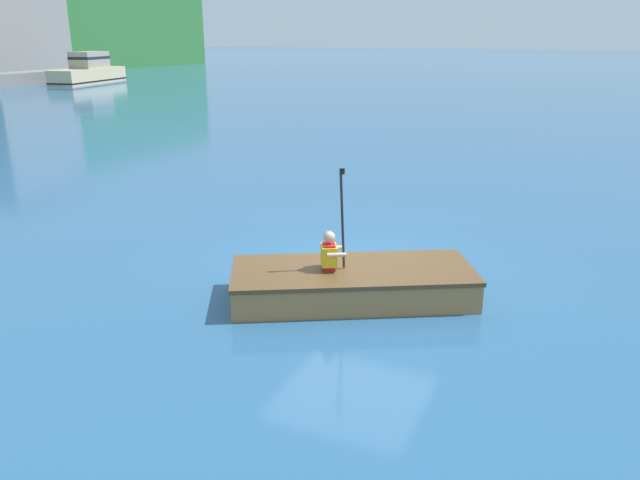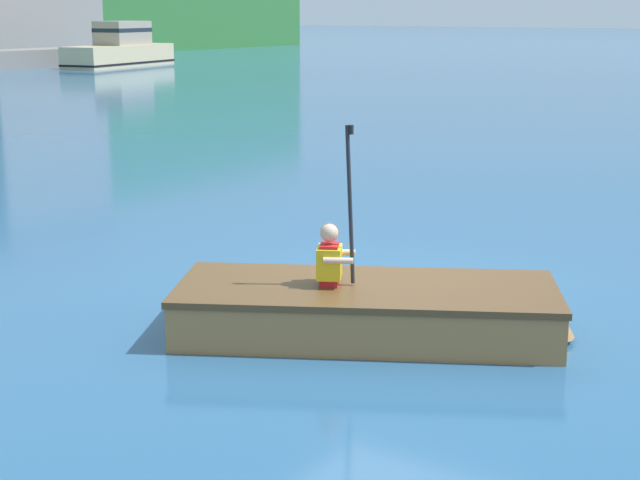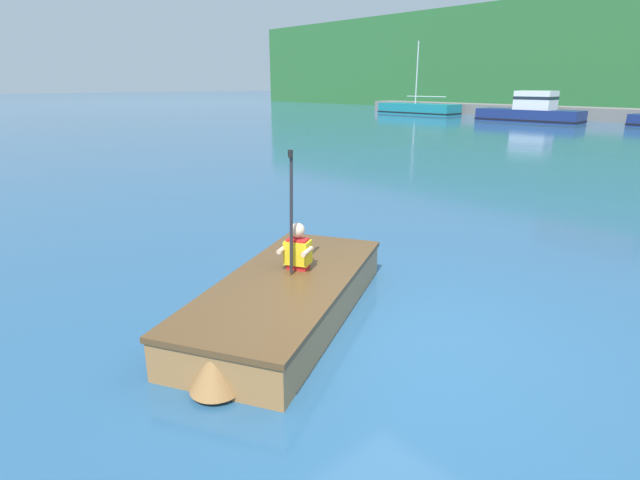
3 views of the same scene
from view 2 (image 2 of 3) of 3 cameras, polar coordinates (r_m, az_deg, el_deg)
name	(u,v)px [view 2 (image 2 of 3)]	position (r m, az deg, el deg)	size (l,w,h in m)	color
ground_plane	(394,292)	(10.15, 4.33, -3.05)	(300.00, 300.00, 0.00)	#28567F
moored_boat_dock_west_end	(120,50)	(52.56, -11.54, 10.80)	(7.56, 3.39, 2.29)	#CCB789
rowboat_foreground	(373,307)	(8.75, 3.10, -3.93)	(2.81, 3.61, 0.46)	#A3703D
person_paddler	(331,256)	(8.65, 0.64, -0.93)	(0.44, 0.44, 1.42)	red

